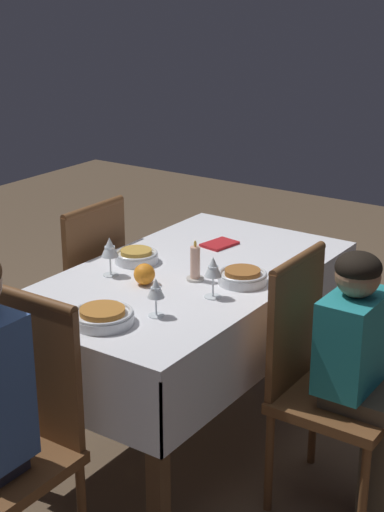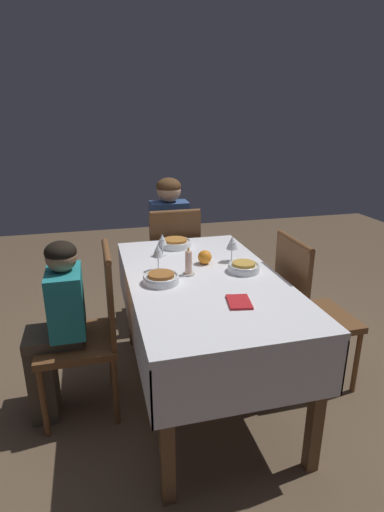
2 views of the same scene
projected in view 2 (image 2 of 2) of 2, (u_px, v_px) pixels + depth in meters
The scene contains 16 objects.
ground_plane at pixel (203, 391), 2.49m from camera, with size 8.00×8.00×0.00m, color brown.
dining_table at pixel (204, 294), 2.27m from camera, with size 1.49×0.84×0.78m.
chair_west at pixel (173, 261), 3.21m from camera, with size 0.43×0.42×0.97m.
chair_south at pixel (90, 326), 2.21m from camera, with size 0.42×0.43×0.97m.
chair_north at pixel (307, 307), 2.43m from camera, with size 0.42×0.43×0.97m.
person_adult_denim at pixel (169, 239), 3.31m from camera, with size 0.34×0.30×1.18m.
person_child_teal at pixel (56, 324), 2.16m from camera, with size 0.30×0.33×1.03m.
bowl_west at pixel (175, 243), 2.74m from camera, with size 0.22×0.22×0.06m.
wine_glass_west at pixel (162, 240), 2.55m from camera, with size 0.06×0.06×0.14m.
bowl_south at pixel (161, 278), 2.14m from camera, with size 0.20×0.20×0.06m.
wine_glass_south at pixel (158, 252), 2.29m from camera, with size 0.07×0.07×0.16m.
bowl_north at pixel (244, 267), 2.30m from camera, with size 0.18×0.18×0.06m.
wine_glass_north at pixel (232, 244), 2.43m from camera, with size 0.07×0.07×0.16m.
candle_centerpiece at pixel (189, 264), 2.24m from camera, with size 0.07×0.07×0.17m.
orange_fruit at pixel (205, 257), 2.42m from camera, with size 0.08×0.08×0.08m, color orange.
napkin_red_folded at pixel (239, 302), 1.92m from camera, with size 0.17×0.13×0.01m.
Camera 2 is at (1.99, -0.58, 1.62)m, focal length 28.00 mm.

